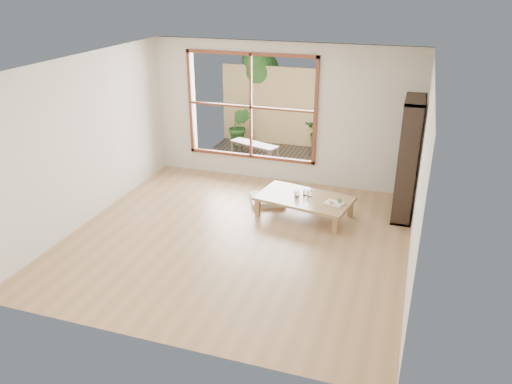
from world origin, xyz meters
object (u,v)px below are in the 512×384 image
garden_bench (254,146)px  food_tray (335,202)px  low_table (304,199)px  bookshelf (408,159)px

garden_bench → food_tray: bearing=-28.5°
low_table → food_tray: 0.53m
low_table → bookshelf: bookshelf is taller
bookshelf → food_tray: size_ratio=5.78×
food_tray → garden_bench: 3.23m
garden_bench → bookshelf: bearing=-9.6°
bookshelf → food_tray: (-1.02, -0.63, -0.63)m
bookshelf → food_tray: bearing=-148.4°
low_table → garden_bench: garden_bench is taller
low_table → food_tray: bearing=0.4°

